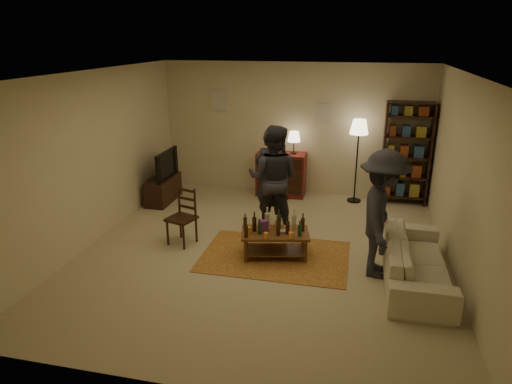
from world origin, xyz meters
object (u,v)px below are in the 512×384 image
(dining_chair, at_px, (183,214))
(person_left, at_px, (272,179))
(bookshelf, at_px, (406,153))
(tv_stand, at_px, (163,183))
(person_right, at_px, (273,179))
(coffee_table, at_px, (274,234))
(sofa, at_px, (416,261))
(dresser, at_px, (281,173))
(floor_lamp, at_px, (359,133))
(person_by_sofa, at_px, (382,215))

(dining_chair, bearing_deg, person_left, 53.04)
(dining_chair, height_order, bookshelf, bookshelf)
(tv_stand, relative_size, person_right, 0.58)
(coffee_table, height_order, sofa, coffee_table)
(sofa, distance_m, person_right, 2.66)
(dresser, bearing_deg, person_right, -84.83)
(dresser, bearing_deg, bookshelf, 1.57)
(tv_stand, relative_size, bookshelf, 0.52)
(person_right, bearing_deg, bookshelf, -138.18)
(bookshelf, relative_size, sofa, 0.97)
(dresser, relative_size, person_right, 0.75)
(floor_lamp, xyz_separation_m, person_left, (-1.38, -1.67, -0.52))
(coffee_table, relative_size, person_right, 0.60)
(coffee_table, bearing_deg, floor_lamp, 67.80)
(tv_stand, distance_m, bookshelf, 4.84)
(dresser, xyz_separation_m, person_by_sofa, (1.89, -3.02, 0.42))
(person_by_sofa, bearing_deg, floor_lamp, 10.38)
(person_right, relative_size, person_by_sofa, 1.02)
(tv_stand, height_order, bookshelf, bookshelf)
(coffee_table, height_order, floor_lamp, floor_lamp)
(tv_stand, xyz_separation_m, person_right, (2.41, -0.88, 0.53))
(dresser, relative_size, floor_lamp, 0.82)
(person_right, bearing_deg, person_by_sofa, 147.21)
(dining_chair, xyz_separation_m, bookshelf, (3.57, 2.71, 0.55))
(dining_chair, distance_m, sofa, 3.56)
(person_right, bearing_deg, tv_stand, -17.51)
(person_right, bearing_deg, floor_lamp, -125.39)
(dining_chair, xyz_separation_m, sofa, (3.53, -0.47, -0.18))
(dining_chair, height_order, dresser, dresser)
(dresser, bearing_deg, coffee_table, -82.33)
(tv_stand, relative_size, floor_lamp, 0.63)
(person_left, bearing_deg, floor_lamp, -113.56)
(coffee_table, relative_size, dining_chair, 1.18)
(coffee_table, distance_m, dresser, 2.86)
(dining_chair, height_order, person_left, person_left)
(person_left, bearing_deg, person_by_sofa, 159.91)
(person_left, bearing_deg, dresser, -69.72)
(bookshelf, height_order, sofa, bookshelf)
(person_right, bearing_deg, person_left, -58.48)
(person_right, bearing_deg, dining_chair, 35.78)
(floor_lamp, height_order, sofa, floor_lamp)
(person_by_sofa, bearing_deg, coffee_table, 85.96)
(dresser, distance_m, sofa, 3.93)
(dining_chair, bearing_deg, person_right, 50.58)
(dresser, xyz_separation_m, person_left, (0.13, -1.74, 0.41))
(dining_chair, bearing_deg, person_by_sofa, 10.24)
(bookshelf, bearing_deg, person_left, -142.01)
(coffee_table, bearing_deg, person_right, 101.91)
(floor_lamp, xyz_separation_m, sofa, (0.88, -3.05, -1.11))
(dining_chair, bearing_deg, sofa, 9.76)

